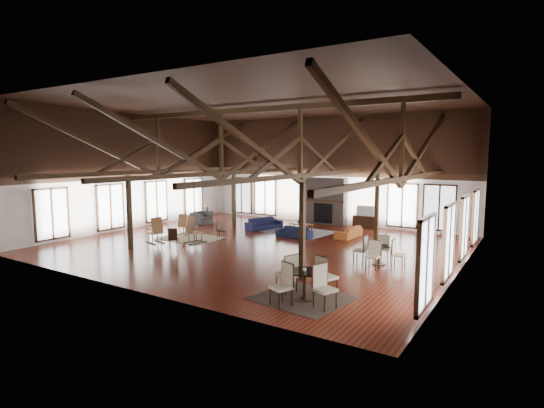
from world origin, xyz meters
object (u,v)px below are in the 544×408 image
Objects in this scene: sofa_orange at (349,232)px; coffee_table at (301,224)px; cafe_table_near at (305,280)px; cafe_table_far at (379,251)px; sofa_navy_left at (264,223)px; sofa_navy_front at (294,232)px; tv_console at (365,222)px; armchair at (201,218)px.

coffee_table is at bearing -85.52° from sofa_orange.
coffee_table is 9.97m from cafe_table_near.
sofa_navy_left is at bearing 152.52° from cafe_table_far.
coffee_table is 0.73× the size of cafe_table_far.
sofa_navy_left is at bearing 153.50° from sofa_navy_front.
cafe_table_near is 12.10m from tv_console.
sofa_navy_left reaches higher than coffee_table.
armchair is (-5.95, -0.76, -0.06)m from coffee_table.
sofa_navy_left is 1.13× the size of sofa_orange.
armchair is 0.57× the size of cafe_table_far.
sofa_navy_left is 4.62m from sofa_orange.
sofa_navy_left is (-2.47, 1.17, 0.04)m from sofa_navy_front.
sofa_orange is at bearing -85.37° from armchair.
cafe_table_near reaches higher than sofa_navy_left.
cafe_table_far is at bearing -66.51° from tv_console.
sofa_navy_front is 8.62m from cafe_table_near.
sofa_navy_front is at bearing 121.30° from cafe_table_near.
coffee_table is at bearing -125.69° from tv_console.
tv_console is (1.86, 4.45, 0.07)m from sofa_navy_front.
sofa_navy_left is 11.00m from cafe_table_near.
armchair is at bearing 173.43° from sofa_navy_front.
cafe_table_near is at bearing -59.91° from sofa_navy_front.
cafe_table_near is (4.47, -7.36, 0.31)m from sofa_navy_front.
tv_console is (-2.62, 11.81, -0.23)m from cafe_table_near.
coffee_table is (2.11, 0.18, 0.11)m from sofa_navy_left.
sofa_orange is at bearing 124.33° from cafe_table_far.
coffee_table is (-2.50, -0.09, 0.15)m from sofa_orange.
cafe_table_near is at bearing -39.07° from coffee_table.
sofa_orange reaches higher than coffee_table.
sofa_navy_front reaches higher than coffee_table.
coffee_table is 6.00m from armchair.
cafe_table_far is at bearing -97.97° from sofa_navy_left.
sofa_navy_front is 1.61× the size of armchair.
sofa_navy_left is 1.07× the size of cafe_table_far.
cafe_table_near is at bearing -127.49° from armchair.
sofa_navy_left is 5.43m from tv_console.
armchair reaches higher than coffee_table.
sofa_navy_left reaches higher than sofa_orange.
armchair is at bearing 143.61° from cafe_table_near.
cafe_table_near is at bearing -77.51° from tv_console.
sofa_navy_front is 2.58m from sofa_orange.
sofa_orange is at bearing 23.99° from coffee_table.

